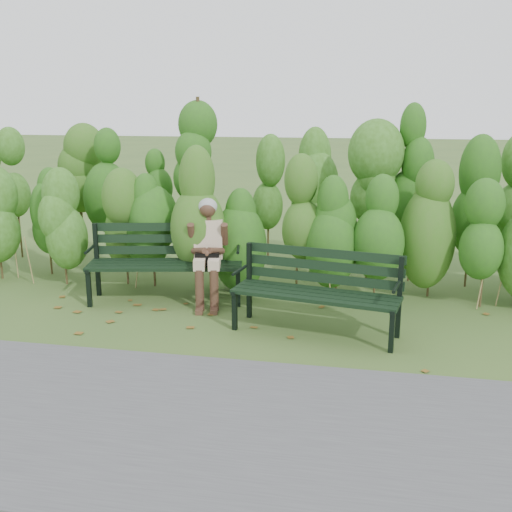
# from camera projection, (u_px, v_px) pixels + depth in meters

# --- Properties ---
(ground) EXTENTS (80.00, 80.00, 0.00)m
(ground) POSITION_uv_depth(u_px,v_px,m) (250.00, 327.00, 6.85)
(ground) COLOR #3F5D28
(footpath) EXTENTS (60.00, 2.50, 0.01)m
(footpath) POSITION_uv_depth(u_px,v_px,m) (195.00, 424.00, 4.75)
(footpath) COLOR #474749
(footpath) RESTS_ON ground
(hedge_band) EXTENTS (11.04, 1.67, 2.42)m
(hedge_band) POSITION_uv_depth(u_px,v_px,m) (277.00, 194.00, 8.31)
(hedge_band) COLOR #47381E
(hedge_band) RESTS_ON ground
(leaf_litter) EXTENTS (5.57, 2.19, 0.01)m
(leaf_litter) POSITION_uv_depth(u_px,v_px,m) (204.00, 329.00, 6.78)
(leaf_litter) COLOR brown
(leaf_litter) RESTS_ON ground
(bench_left) EXTENTS (2.04, 1.01, 0.98)m
(bench_left) POSITION_uv_depth(u_px,v_px,m) (166.00, 256.00, 7.72)
(bench_left) COLOR black
(bench_left) RESTS_ON ground
(bench_right) EXTENTS (1.90, 0.92, 0.91)m
(bench_right) POSITION_uv_depth(u_px,v_px,m) (318.00, 285.00, 6.60)
(bench_right) COLOR black
(bench_right) RESTS_ON ground
(seated_woman) EXTENTS (0.54, 0.79, 1.33)m
(seated_woman) POSITION_uv_depth(u_px,v_px,m) (208.00, 245.00, 7.49)
(seated_woman) COLOR beige
(seated_woman) RESTS_ON ground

